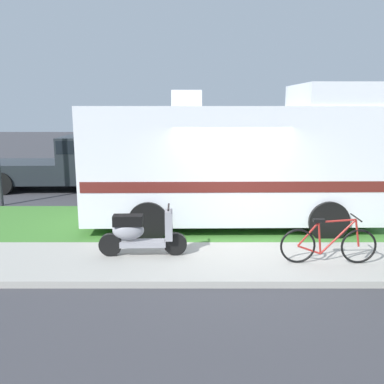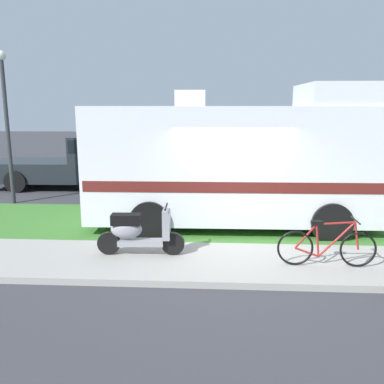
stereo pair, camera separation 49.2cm
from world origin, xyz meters
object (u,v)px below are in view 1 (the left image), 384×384
Objects in this scene: scooter at (140,232)px; bicycle at (330,244)px; motorhome_rv at (234,161)px; pickup_truck_near at (76,161)px.

bicycle is (3.48, -0.40, -0.09)m from scooter.
pickup_truck_near is at bearing 137.28° from motorhome_rv.
scooter is 0.97× the size of bicycle.
bicycle is 0.32× the size of pickup_truck_near.
motorhome_rv reaches higher than pickup_truck_near.
bicycle is at bearing -6.56° from scooter.
pickup_truck_near is (-6.69, 7.63, 0.51)m from bicycle.
scooter is (-2.00, -2.41, -1.06)m from motorhome_rv.
motorhome_rv is at bearing -42.72° from pickup_truck_near.
motorhome_rv is at bearing 50.30° from scooter.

